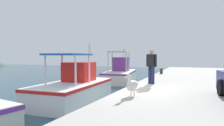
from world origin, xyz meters
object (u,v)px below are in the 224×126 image
(pelican, at_px, (132,85))
(mooring_bollard_second, at_px, (161,71))
(fishing_boat_fourth, at_px, (120,74))
(fishing_boat_third, at_px, (74,88))
(fisherman_standing, at_px, (151,65))

(pelican, bearing_deg, mooring_bollard_second, 2.27)
(fishing_boat_fourth, distance_m, mooring_bollard_second, 3.51)
(fishing_boat_third, relative_size, fishing_boat_fourth, 0.92)
(pelican, height_order, fisherman_standing, fisherman_standing)
(fishing_boat_third, bearing_deg, fishing_boat_fourth, 3.58)
(pelican, bearing_deg, fisherman_standing, -0.63)
(fishing_boat_third, xyz_separation_m, pelican, (-1.30, -3.37, 0.52))
(pelican, distance_m, mooring_bollard_second, 9.45)
(pelican, xyz_separation_m, mooring_bollard_second, (9.45, 0.37, -0.17))
(fishing_boat_fourth, distance_m, pelican, 9.96)
(fishing_boat_fourth, relative_size, fisherman_standing, 3.05)
(fishing_boat_third, distance_m, pelican, 3.65)
(pelican, relative_size, mooring_bollard_second, 2.15)
(pelican, bearing_deg, fishing_boat_fourth, 22.83)
(fisherman_standing, distance_m, mooring_bollard_second, 6.19)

